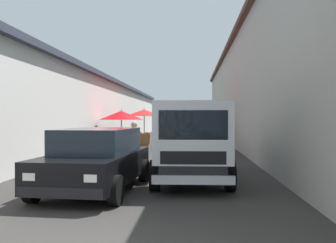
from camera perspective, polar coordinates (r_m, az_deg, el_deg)
name	(u,v)px	position (r m, az deg, el deg)	size (l,w,h in m)	color
ground	(164,154)	(17.04, -0.64, -5.13)	(90.00, 90.00, 0.00)	#33302D
building_left_whitewash	(37,111)	(20.98, -20.03, 1.59)	(49.80, 7.50, 4.14)	silver
building_right_concrete	(305,90)	(20.06, 20.86, 4.73)	(49.80, 7.50, 6.31)	#A39E93
fruit_stall_mid_lane	(144,117)	(22.38, -3.83, 0.70)	(2.41, 2.41, 2.30)	#9E9EA3
fruit_stall_near_left	(122,119)	(18.90, -7.35, 0.39)	(2.35, 2.35, 2.14)	#9E9EA3
fruit_stall_far_right	(197,112)	(19.98, 4.66, 1.46)	(2.86, 2.86, 2.45)	#9E9EA3
hatchback_car	(97,159)	(8.62, -11.27, -5.87)	(4.02, 2.15, 1.45)	black
delivery_truck	(192,144)	(9.07, 3.78, -3.62)	(4.96, 2.06, 2.08)	black
vendor_by_crates	(134,142)	(11.75, -5.40, -3.27)	(0.60, 0.36, 1.59)	navy
parked_scooter	(221,147)	(15.62, 8.36, -4.02)	(1.66, 0.61, 1.14)	black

